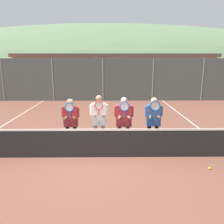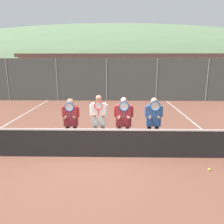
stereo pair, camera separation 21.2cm
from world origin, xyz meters
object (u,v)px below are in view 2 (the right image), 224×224
(car_center, at_px, (148,84))
(tennis_ball_on_court, at_px, (209,170))
(car_far_left, at_px, (31,85))
(car_left_of_center, at_px, (90,84))
(player_center_left, at_px, (99,119))
(player_rightmost, at_px, (153,119))
(player_center_right, at_px, (124,120))
(player_leftmost, at_px, (71,120))
(car_right_of_center, at_px, (205,84))

(car_center, xyz_separation_m, tennis_ball_on_court, (-0.25, -14.16, -0.89))
(car_far_left, height_order, tennis_ball_on_court, car_far_left)
(car_left_of_center, distance_m, tennis_ball_on_court, 14.51)
(player_center_left, relative_size, car_left_of_center, 0.41)
(car_left_of_center, bearing_deg, player_rightmost, -73.94)
(player_center_left, xyz_separation_m, tennis_ball_on_court, (3.12, -1.33, -1.06))
(car_far_left, bearing_deg, player_center_right, -58.00)
(player_center_right, xyz_separation_m, car_center, (2.57, 12.85, -0.15))
(player_center_right, bearing_deg, tennis_ball_on_court, -29.30)
(car_far_left, xyz_separation_m, car_left_of_center, (5.23, -0.11, 0.06))
(player_center_right, distance_m, tennis_ball_on_court, 2.86)
(player_leftmost, distance_m, player_center_left, 0.94)
(player_center_left, height_order, car_left_of_center, player_center_left)
(player_leftmost, height_order, car_far_left, player_leftmost)
(player_center_left, distance_m, car_left_of_center, 12.43)
(player_center_right, xyz_separation_m, car_far_left, (-7.78, 12.44, -0.22))
(player_center_right, relative_size, car_left_of_center, 0.39)
(tennis_ball_on_court, bearing_deg, player_rightmost, 134.13)
(car_far_left, distance_m, car_center, 10.36)
(player_leftmost, bearing_deg, car_far_left, 116.10)
(player_leftmost, height_order, car_left_of_center, car_left_of_center)
(player_leftmost, distance_m, car_center, 13.45)
(car_center, bearing_deg, player_leftmost, -108.65)
(car_far_left, height_order, car_center, car_center)
(player_center_right, xyz_separation_m, car_left_of_center, (-2.55, 12.34, -0.15))
(player_leftmost, relative_size, car_left_of_center, 0.38)
(car_far_left, distance_m, car_right_of_center, 15.49)
(player_center_left, xyz_separation_m, player_center_right, (0.80, -0.03, -0.02))
(car_left_of_center, height_order, car_center, car_center)
(player_rightmost, height_order, tennis_ball_on_court, player_rightmost)
(car_far_left, relative_size, car_center, 1.05)
(player_leftmost, bearing_deg, car_right_of_center, 53.52)
(player_rightmost, bearing_deg, car_far_left, 125.31)
(player_center_right, height_order, tennis_ball_on_court, player_center_right)
(player_center_right, relative_size, car_far_left, 0.43)
(player_leftmost, height_order, car_center, car_center)
(player_leftmost, xyz_separation_m, car_center, (4.30, 12.75, -0.12))
(player_center_left, distance_m, car_far_left, 14.24)
(player_center_left, xyz_separation_m, car_right_of_center, (8.51, 12.84, -0.22))
(player_rightmost, distance_m, car_center, 12.87)
(player_center_left, bearing_deg, tennis_ball_on_court, -23.10)
(car_left_of_center, distance_m, car_center, 5.15)
(player_center_right, bearing_deg, player_center_left, 177.94)
(player_center_right, relative_size, car_center, 0.45)
(player_rightmost, distance_m, car_far_left, 15.15)
(player_center_right, relative_size, player_rightmost, 1.01)
(car_left_of_center, height_order, car_right_of_center, car_left_of_center)
(car_center, bearing_deg, car_right_of_center, 0.19)
(player_center_left, relative_size, player_rightmost, 1.05)
(car_center, distance_m, tennis_ball_on_court, 14.19)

